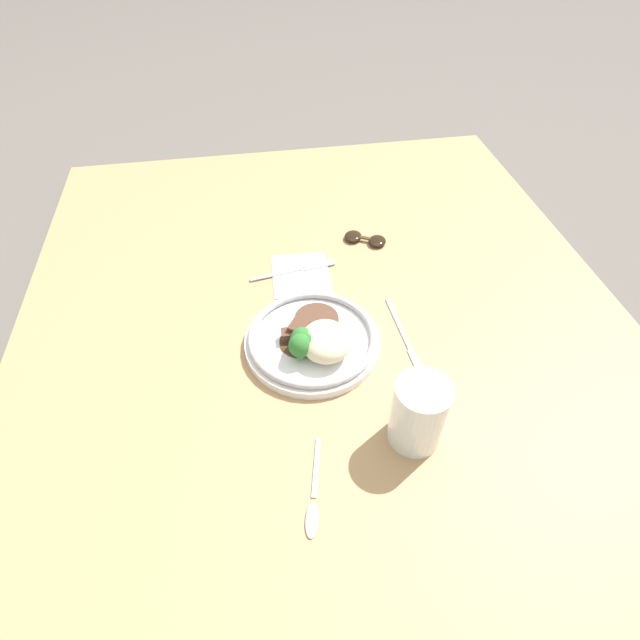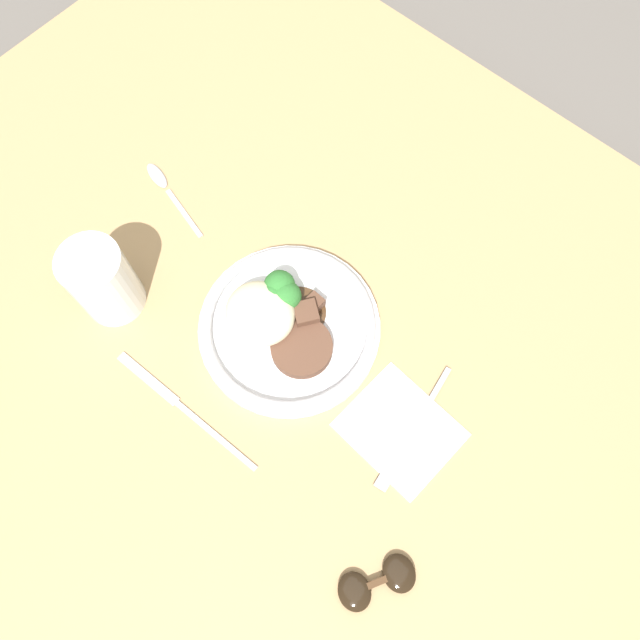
{
  "view_description": "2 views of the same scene",
  "coord_description": "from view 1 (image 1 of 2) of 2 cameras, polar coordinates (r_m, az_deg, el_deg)",
  "views": [
    {
      "loc": [
        0.6,
        -0.12,
        0.67
      ],
      "look_at": [
        0.02,
        -0.02,
        0.08
      ],
      "focal_mm": 28.0,
      "sensor_mm": 36.0,
      "label": 1
    },
    {
      "loc": [
        -0.18,
        0.15,
        0.79
      ],
      "look_at": [
        0.01,
        -0.06,
        0.06
      ],
      "focal_mm": 35.0,
      "sensor_mm": 36.0,
      "label": 2
    }
  ],
  "objects": [
    {
      "name": "knife",
      "position": [
        0.87,
        10.14,
        -3.07
      ],
      "size": [
        0.23,
        0.02,
        0.0
      ],
      "rotation": [
        0.0,
        0.0,
        0.05
      ],
      "color": "#ADADB2",
      "rests_on": "dining_table"
    },
    {
      "name": "sunglasses",
      "position": [
        1.08,
        5.17,
        9.23
      ],
      "size": [
        0.08,
        0.1,
        0.01
      ],
      "rotation": [
        0.0,
        0.0,
        -0.49
      ],
      "color": "black",
      "rests_on": "dining_table"
    },
    {
      "name": "dining_table",
      "position": [
        0.9,
        0.87,
        -1.72
      ],
      "size": [
        1.36,
        1.11,
        0.03
      ],
      "color": "tan",
      "rests_on": "ground"
    },
    {
      "name": "spoon",
      "position": [
        0.7,
        -0.79,
        -20.5
      ],
      "size": [
        0.14,
        0.05,
        0.01
      ],
      "rotation": [
        0.0,
        0.0,
        -0.23
      ],
      "color": "#ADADB2",
      "rests_on": "dining_table"
    },
    {
      "name": "napkin",
      "position": [
        0.99,
        -2.2,
        5.21
      ],
      "size": [
        0.14,
        0.12,
        0.0
      ],
      "color": "white",
      "rests_on": "dining_table"
    },
    {
      "name": "juice_glass",
      "position": [
        0.73,
        11.12,
        -10.77
      ],
      "size": [
        0.08,
        0.08,
        0.11
      ],
      "color": "orange",
      "rests_on": "dining_table"
    },
    {
      "name": "fork",
      "position": [
        1.0,
        -2.17,
        5.84
      ],
      "size": [
        0.04,
        0.17,
        0.0
      ],
      "rotation": [
        0.0,
        0.0,
        1.73
      ],
      "color": "#ADADB2",
      "rests_on": "napkin"
    },
    {
      "name": "ground_plane",
      "position": [
        0.91,
        0.86,
        -2.38
      ],
      "size": [
        8.0,
        8.0,
        0.0
      ],
      "primitive_type": "plane",
      "color": "#5B5651"
    },
    {
      "name": "plate",
      "position": [
        0.84,
        -0.71,
        -2.22
      ],
      "size": [
        0.23,
        0.23,
        0.07
      ],
      "color": "white",
      "rests_on": "dining_table"
    }
  ]
}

